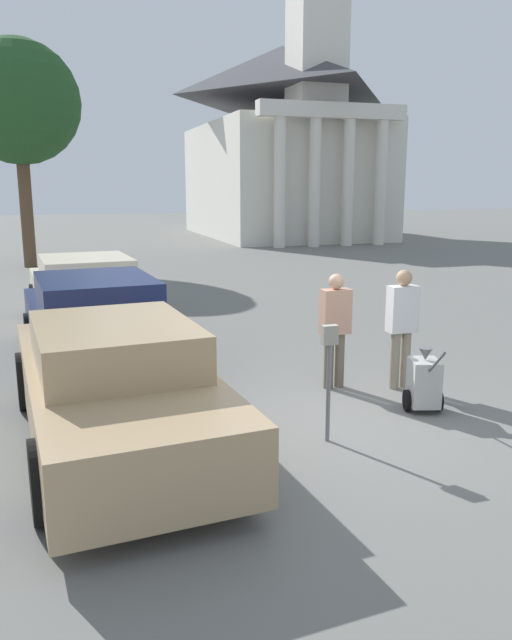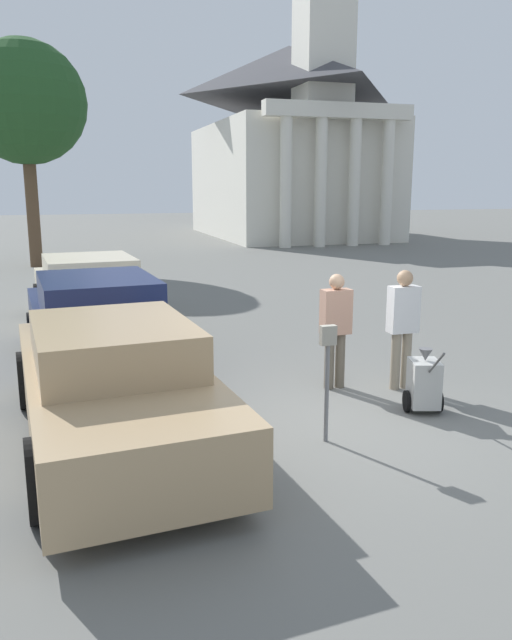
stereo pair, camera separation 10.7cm
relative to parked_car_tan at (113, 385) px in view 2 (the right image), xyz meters
The scene contains 10 objects.
ground_plane 2.64m from the parked_car_tan, ahead, with size 120.00×120.00×0.00m, color slate.
parked_car_tan is the anchor object (origin of this frame).
parked_car_navy 3.13m from the parked_car_tan, 89.99° to the left, with size 2.38×5.34×1.50m.
parked_car_cream 6.38m from the parked_car_tan, 90.00° to the left, with size 2.40×5.04×1.46m.
parking_meter 2.43m from the parked_car_tan, 16.77° to the right, with size 0.18×0.09×1.36m.
person_worker 3.38m from the parked_car_tan, 18.31° to the left, with size 0.43×0.23×1.67m.
person_supervisor 4.18m from the parked_car_tan, 10.47° to the left, with size 0.42×0.23×1.72m.
equipment_cart 3.91m from the parked_car_tan, ahead, with size 0.53×1.00×1.00m.
church 30.39m from the parked_car_tan, 66.17° to the left, with size 8.85×13.85×23.13m.
shade_tree 17.66m from the parked_car_tan, 94.96° to the left, with size 4.19×4.19×7.76m.
Camera 2 is at (-2.95, -6.66, 2.88)m, focal length 35.00 mm.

